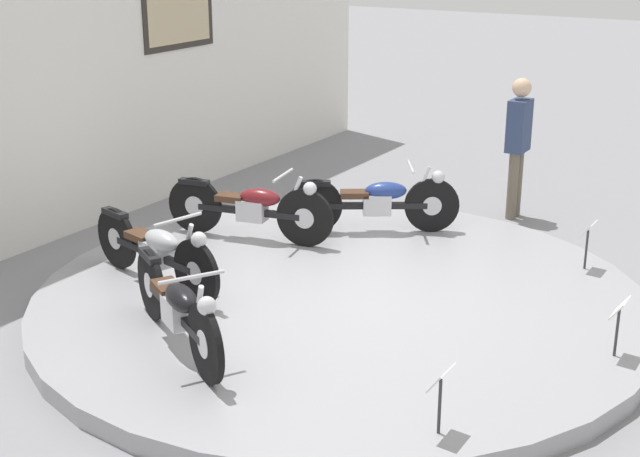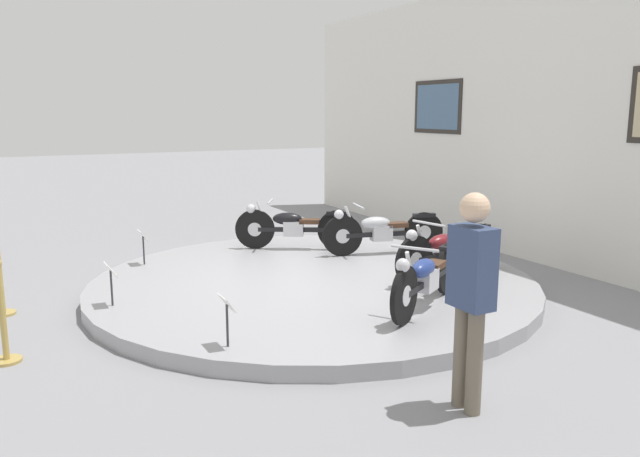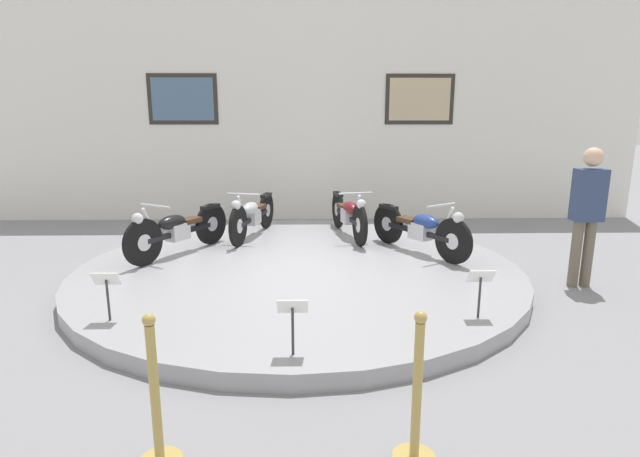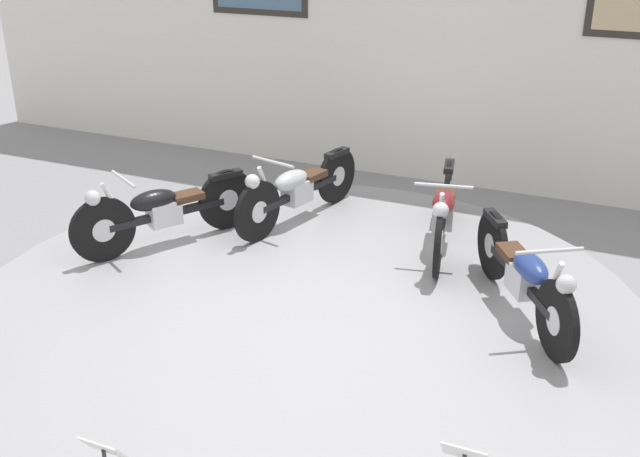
{
  "view_description": "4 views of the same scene",
  "coord_description": "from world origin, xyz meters",
  "px_view_note": "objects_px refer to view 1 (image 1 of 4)",
  "views": [
    {
      "loc": [
        -6.94,
        -3.98,
        3.56
      ],
      "look_at": [
        -0.16,
        0.13,
        0.85
      ],
      "focal_mm": 50.0,
      "sensor_mm": 36.0,
      "label": 1
    },
    {
      "loc": [
        7.28,
        -3.7,
        2.4
      ],
      "look_at": [
        0.02,
        0.09,
        0.85
      ],
      "focal_mm": 35.0,
      "sensor_mm": 36.0,
      "label": 2
    },
    {
      "loc": [
        0.15,
        -6.54,
        2.17
      ],
      "look_at": [
        0.3,
        0.39,
        0.59
      ],
      "focal_mm": 28.0,
      "sensor_mm": 36.0,
      "label": 3
    },
    {
      "loc": [
        2.42,
        -5.16,
        3.39
      ],
      "look_at": [
        0.07,
        0.23,
        0.8
      ],
      "focal_mm": 42.0,
      "sensor_mm": 36.0,
      "label": 4
    }
  ],
  "objects_px": {
    "visitor_standing": "(518,139)",
    "motorcycle_silver": "(157,249)",
    "motorcycle_maroon": "(252,206)",
    "info_placard_front_right": "(588,235)",
    "info_placard_front_centre": "(619,315)",
    "motorcycle_blue": "(377,200)",
    "motorcycle_black": "(178,306)",
    "info_placard_front_left": "(441,386)"
  },
  "relations": [
    {
      "from": "motorcycle_black",
      "to": "info_placard_front_right",
      "type": "xyz_separation_m",
      "value": [
        3.62,
        -2.4,
        -0.02
      ]
    },
    {
      "from": "motorcycle_blue",
      "to": "info_placard_front_right",
      "type": "relative_size",
      "value": 3.34
    },
    {
      "from": "motorcycle_blue",
      "to": "visitor_standing",
      "type": "height_order",
      "value": "visitor_standing"
    },
    {
      "from": "motorcycle_blue",
      "to": "visitor_standing",
      "type": "distance_m",
      "value": 2.17
    },
    {
      "from": "motorcycle_maroon",
      "to": "info_placard_front_centre",
      "type": "relative_size",
      "value": 3.87
    },
    {
      "from": "info_placard_front_left",
      "to": "info_placard_front_centre",
      "type": "height_order",
      "value": "same"
    },
    {
      "from": "info_placard_front_left",
      "to": "visitor_standing",
      "type": "height_order",
      "value": "visitor_standing"
    },
    {
      "from": "info_placard_front_centre",
      "to": "info_placard_front_left",
      "type": "bearing_deg",
      "value": 157.63
    },
    {
      "from": "motorcycle_silver",
      "to": "motorcycle_blue",
      "type": "height_order",
      "value": "motorcycle_silver"
    },
    {
      "from": "motorcycle_silver",
      "to": "motorcycle_blue",
      "type": "relative_size",
      "value": 1.14
    },
    {
      "from": "motorcycle_maroon",
      "to": "visitor_standing",
      "type": "distance_m",
      "value": 3.54
    },
    {
      "from": "info_placard_front_centre",
      "to": "motorcycle_blue",
      "type": "bearing_deg",
      "value": 60.73
    },
    {
      "from": "info_placard_front_centre",
      "to": "motorcycle_maroon",
      "type": "bearing_deg",
      "value": 79.28
    },
    {
      "from": "info_placard_front_right",
      "to": "visitor_standing",
      "type": "bearing_deg",
      "value": 38.13
    },
    {
      "from": "info_placard_front_left",
      "to": "info_placard_front_right",
      "type": "distance_m",
      "value": 3.69
    },
    {
      "from": "motorcycle_blue",
      "to": "info_placard_front_right",
      "type": "distance_m",
      "value": 2.4
    },
    {
      "from": "motorcycle_silver",
      "to": "info_placard_front_centre",
      "type": "bearing_deg",
      "value": -79.25
    },
    {
      "from": "motorcycle_maroon",
      "to": "info_placard_front_centre",
      "type": "bearing_deg",
      "value": -100.72
    },
    {
      "from": "motorcycle_silver",
      "to": "motorcycle_maroon",
      "type": "height_order",
      "value": "motorcycle_maroon"
    },
    {
      "from": "info_placard_front_left",
      "to": "info_placard_front_centre",
      "type": "xyz_separation_m",
      "value": [
        1.85,
        -0.76,
        0.0
      ]
    },
    {
      "from": "info_placard_front_left",
      "to": "visitor_standing",
      "type": "bearing_deg",
      "value": 14.38
    },
    {
      "from": "motorcycle_black",
      "to": "info_placard_front_left",
      "type": "relative_size",
      "value": 3.41
    },
    {
      "from": "info_placard_front_centre",
      "to": "visitor_standing",
      "type": "xyz_separation_m",
      "value": [
        3.64,
        2.17,
        0.48
      ]
    },
    {
      "from": "info_placard_front_centre",
      "to": "info_placard_front_right",
      "type": "xyz_separation_m",
      "value": [
        1.85,
        0.76,
        0.0
      ]
    },
    {
      "from": "motorcycle_black",
      "to": "info_placard_front_right",
      "type": "height_order",
      "value": "motorcycle_black"
    },
    {
      "from": "info_placard_front_centre",
      "to": "visitor_standing",
      "type": "height_order",
      "value": "visitor_standing"
    },
    {
      "from": "info_placard_front_right",
      "to": "visitor_standing",
      "type": "xyz_separation_m",
      "value": [
        1.79,
        1.41,
        0.48
      ]
    },
    {
      "from": "motorcycle_black",
      "to": "info_placard_front_centre",
      "type": "bearing_deg",
      "value": -60.75
    },
    {
      "from": "motorcycle_silver",
      "to": "info_placard_front_right",
      "type": "relative_size",
      "value": 3.79
    },
    {
      "from": "motorcycle_maroon",
      "to": "info_placard_front_right",
      "type": "xyz_separation_m",
      "value": [
        1.04,
        -3.47,
        -0.03
      ]
    },
    {
      "from": "motorcycle_black",
      "to": "visitor_standing",
      "type": "height_order",
      "value": "visitor_standing"
    },
    {
      "from": "motorcycle_black",
      "to": "motorcycle_blue",
      "type": "xyz_separation_m",
      "value": [
        3.54,
        -0.0,
        -0.01
      ]
    },
    {
      "from": "visitor_standing",
      "to": "motorcycle_black",
      "type": "bearing_deg",
      "value": 169.59
    },
    {
      "from": "info_placard_front_left",
      "to": "motorcycle_blue",
      "type": "bearing_deg",
      "value": 33.56
    },
    {
      "from": "motorcycle_maroon",
      "to": "info_placard_front_right",
      "type": "height_order",
      "value": "motorcycle_maroon"
    },
    {
      "from": "motorcycle_maroon",
      "to": "info_placard_front_right",
      "type": "relative_size",
      "value": 3.87
    },
    {
      "from": "motorcycle_black",
      "to": "info_placard_front_centre",
      "type": "distance_m",
      "value": 3.62
    },
    {
      "from": "motorcycle_blue",
      "to": "motorcycle_maroon",
      "type": "bearing_deg",
      "value": 132.08
    },
    {
      "from": "visitor_standing",
      "to": "motorcycle_silver",
      "type": "bearing_deg",
      "value": 155.06
    },
    {
      "from": "motorcycle_maroon",
      "to": "info_placard_front_right",
      "type": "distance_m",
      "value": 3.63
    },
    {
      "from": "motorcycle_black",
      "to": "motorcycle_blue",
      "type": "bearing_deg",
      "value": -0.0
    },
    {
      "from": "visitor_standing",
      "to": "info_placard_front_right",
      "type": "bearing_deg",
      "value": -141.87
    }
  ]
}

